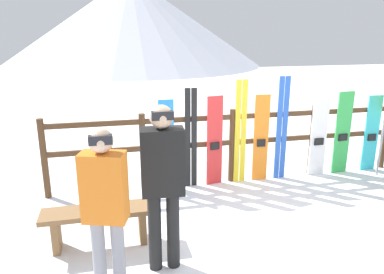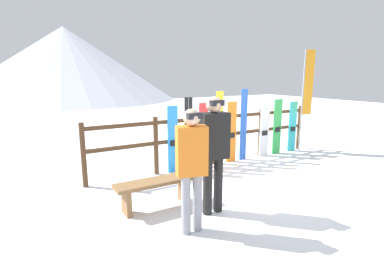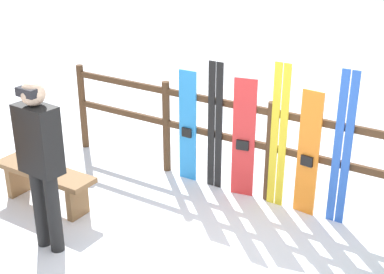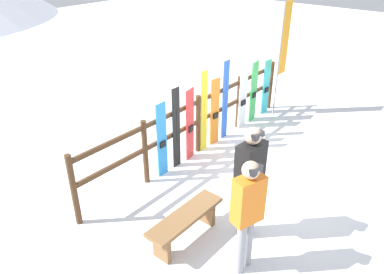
{
  "view_description": "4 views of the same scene",
  "coord_description": "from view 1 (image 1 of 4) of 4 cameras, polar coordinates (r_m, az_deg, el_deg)",
  "views": [
    {
      "loc": [
        -1.98,
        -4.0,
        2.51
      ],
      "look_at": [
        -0.81,
        1.1,
        0.99
      ],
      "focal_mm": 35.0,
      "sensor_mm": 36.0,
      "label": 1
    },
    {
      "loc": [
        -3.96,
        -4.06,
        2.11
      ],
      "look_at": [
        -1.04,
        0.91,
        0.91
      ],
      "focal_mm": 28.0,
      "sensor_mm": 36.0,
      "label": 2
    },
    {
      "loc": [
        2.29,
        -3.66,
        3.24
      ],
      "look_at": [
        -0.68,
        1.03,
        0.89
      ],
      "focal_mm": 50.0,
      "sensor_mm": 36.0,
      "label": 3
    },
    {
      "loc": [
        -5.34,
        -2.66,
        4.0
      ],
      "look_at": [
        -0.98,
        1.0,
        0.96
      ],
      "focal_mm": 35.0,
      "sensor_mm": 36.0,
      "label": 4
    }
  ],
  "objects": [
    {
      "name": "ground_plane",
      "position": [
        5.12,
        12.03,
        -13.57
      ],
      "size": [
        40.0,
        40.0,
        0.0
      ],
      "primitive_type": "plane",
      "color": "white"
    },
    {
      "name": "ski_pair_black",
      "position": [
        6.0,
        -0.17,
        -0.24
      ],
      "size": [
        0.2,
        0.02,
        1.63
      ],
      "color": "black",
      "rests_on": "ground"
    },
    {
      "name": "mountain_backdrop",
      "position": [
        27.74,
        -9.17,
        17.0
      ],
      "size": [
        18.0,
        18.0,
        6.0
      ],
      "color": "silver",
      "rests_on": "ground"
    },
    {
      "name": "snowboard_cyan",
      "position": [
        7.48,
        25.67,
        0.46
      ],
      "size": [
        0.27,
        0.06,
        1.39
      ],
      "color": "#2DBFCC",
      "rests_on": "ground"
    },
    {
      "name": "fence",
      "position": [
        6.25,
        6.12,
        -0.3
      ],
      "size": [
        6.03,
        0.1,
        1.25
      ],
      "color": "#4C331E",
      "rests_on": "ground"
    },
    {
      "name": "snowboard_orange",
      "position": [
        6.38,
        10.45,
        -0.24
      ],
      "size": [
        0.25,
        0.07,
        1.48
      ],
      "color": "orange",
      "rests_on": "ground"
    },
    {
      "name": "snowboard_blue",
      "position": [
        5.95,
        -3.89,
        -1.29
      ],
      "size": [
        0.24,
        0.06,
        1.47
      ],
      "color": "#288CE0",
      "rests_on": "ground"
    },
    {
      "name": "snowboard_green",
      "position": [
        7.12,
        21.97,
        0.54
      ],
      "size": [
        0.32,
        0.08,
        1.48
      ],
      "color": "green",
      "rests_on": "ground"
    },
    {
      "name": "ski_pair_blue",
      "position": [
        6.49,
        13.53,
        1.24
      ],
      "size": [
        0.2,
        0.02,
        1.77
      ],
      "color": "blue",
      "rests_on": "ground"
    },
    {
      "name": "person_orange",
      "position": [
        3.53,
        -13.1,
        -9.69
      ],
      "size": [
        0.44,
        0.33,
        1.69
      ],
      "color": "gray",
      "rests_on": "ground"
    },
    {
      "name": "bench",
      "position": [
        4.67,
        -13.91,
        -11.97
      ],
      "size": [
        1.34,
        0.36,
        0.47
      ],
      "color": "brown",
      "rests_on": "ground"
    },
    {
      "name": "snowboard_white",
      "position": [
        6.88,
        18.72,
        -0.1
      ],
      "size": [
        0.31,
        0.06,
        1.37
      ],
      "color": "white",
      "rests_on": "ground"
    },
    {
      "name": "person_black",
      "position": [
        3.85,
        -4.47,
        -6.07
      ],
      "size": [
        0.45,
        0.27,
        1.8
      ],
      "color": "black",
      "rests_on": "ground"
    },
    {
      "name": "snowboard_red",
      "position": [
        6.11,
        3.47,
        -0.68
      ],
      "size": [
        0.28,
        0.1,
        1.49
      ],
      "color": "red",
      "rests_on": "ground"
    },
    {
      "name": "ski_pair_yellow",
      "position": [
        6.21,
        7.39,
        0.72
      ],
      "size": [
        0.19,
        0.02,
        1.74
      ],
      "color": "yellow",
      "rests_on": "ground"
    }
  ]
}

